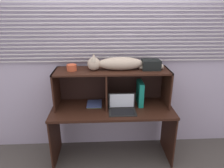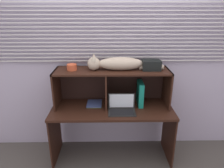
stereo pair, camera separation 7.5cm
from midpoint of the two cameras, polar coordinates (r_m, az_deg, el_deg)
name	(u,v)px [view 2 (the right image)]	position (r m, az deg, el deg)	size (l,w,h in m)	color
ground_plane	(112,167)	(2.87, 0.92, -21.89)	(4.40, 4.40, 0.00)	#4C4742
back_panel_with_blinds	(112,61)	(2.74, 0.70, 6.38)	(4.40, 0.08, 2.50)	#B2A8C2
desk	(112,118)	(2.68, 0.85, -9.27)	(1.52, 0.60, 0.74)	black
hutch_shelf_unit	(111,80)	(2.60, 0.62, 1.21)	(1.42, 0.39, 0.47)	black
cat	(116,64)	(2.51, 2.03, 5.66)	(0.93, 0.17, 0.19)	#BBA791
laptop	(122,108)	(2.52, 3.57, -6.62)	(0.33, 0.21, 0.21)	black
binder_upright	(140,93)	(2.67, 8.58, -2.57)	(0.06, 0.25, 0.31)	#147F6B
book_stack	(94,104)	(2.70, -4.07, -5.47)	(0.19, 0.23, 0.03)	#516743
small_basket	(72,67)	(2.55, -10.22, 4.60)	(0.12, 0.12, 0.07)	#C64E2E
storage_box	(151,65)	(2.57, 11.59, 5.19)	(0.22, 0.17, 0.12)	black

